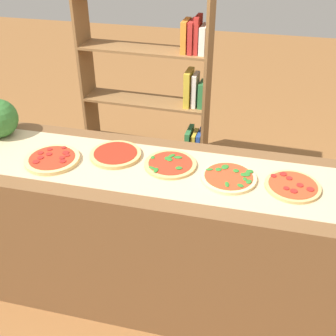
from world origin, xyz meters
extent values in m
plane|color=brown|center=(0.00, 0.00, 0.00)|extent=(12.00, 12.00, 0.00)
cube|color=brown|center=(0.00, 0.00, 0.45)|extent=(2.37, 0.64, 0.90)
cube|color=tan|center=(0.00, 0.00, 0.90)|extent=(2.23, 0.46, 0.00)
cylinder|color=#DBB26B|center=(-0.62, -0.05, 0.92)|extent=(0.29, 0.29, 0.02)
cylinder|color=red|center=(-0.62, -0.05, 0.93)|extent=(0.24, 0.24, 0.00)
cylinder|color=maroon|center=(-0.69, -0.03, 0.93)|extent=(0.03, 0.03, 0.00)
cylinder|color=maroon|center=(-0.54, -0.08, 0.93)|extent=(0.03, 0.03, 0.00)
cylinder|color=maroon|center=(-0.60, 0.05, 0.93)|extent=(0.03, 0.03, 0.00)
cylinder|color=maroon|center=(-0.67, -0.11, 0.93)|extent=(0.04, 0.04, 0.00)
cylinder|color=maroon|center=(-0.64, -0.03, 0.93)|extent=(0.03, 0.03, 0.00)
cylinder|color=maroon|center=(-0.54, -0.02, 0.93)|extent=(0.03, 0.03, 0.00)
cylinder|color=maroon|center=(-0.67, -0.07, 0.93)|extent=(0.03, 0.03, 0.00)
cylinder|color=maroon|center=(-0.66, 0.02, 0.93)|extent=(0.03, 0.03, 0.00)
cylinder|color=maroon|center=(-0.56, -0.05, 0.93)|extent=(0.03, 0.03, 0.00)
cylinder|color=maroon|center=(-0.56, 0.01, 0.93)|extent=(0.04, 0.04, 0.00)
cylinder|color=tan|center=(-0.31, 0.07, 0.92)|extent=(0.27, 0.27, 0.02)
cylinder|color=#AD2314|center=(-0.31, 0.07, 0.93)|extent=(0.23, 0.23, 0.00)
cylinder|color=tan|center=(0.00, 0.05, 0.91)|extent=(0.27, 0.27, 0.02)
cylinder|color=red|center=(0.00, 0.05, 0.92)|extent=(0.23, 0.23, 0.00)
ellipsoid|color=#286B23|center=(-0.01, 0.12, 0.93)|extent=(0.05, 0.05, 0.00)
ellipsoid|color=#286B23|center=(0.05, 0.01, 0.93)|extent=(0.05, 0.04, 0.00)
ellipsoid|color=#286B23|center=(-0.02, 0.09, 0.93)|extent=(0.03, 0.04, 0.00)
ellipsoid|color=#286B23|center=(-0.10, 0.08, 0.93)|extent=(0.02, 0.03, 0.00)
ellipsoid|color=#286B23|center=(-0.01, 0.08, 0.93)|extent=(0.05, 0.05, 0.00)
ellipsoid|color=#286B23|center=(-0.08, -0.02, 0.93)|extent=(0.05, 0.04, 0.00)
ellipsoid|color=#286B23|center=(-0.05, -0.04, 0.93)|extent=(0.02, 0.04, 0.00)
ellipsoid|color=#286B23|center=(0.03, 0.11, 0.93)|extent=(0.05, 0.04, 0.00)
cylinder|color=#E5C17F|center=(0.31, 0.00, 0.91)|extent=(0.28, 0.28, 0.02)
cylinder|color=red|center=(0.31, 0.00, 0.92)|extent=(0.24, 0.24, 0.00)
ellipsoid|color=#286B23|center=(0.31, -0.08, 0.93)|extent=(0.03, 0.05, 0.00)
ellipsoid|color=#286B23|center=(0.21, 0.03, 0.93)|extent=(0.04, 0.03, 0.00)
ellipsoid|color=#286B23|center=(0.39, 0.03, 0.93)|extent=(0.04, 0.04, 0.00)
ellipsoid|color=#286B23|center=(0.37, -0.07, 0.93)|extent=(0.04, 0.04, 0.00)
ellipsoid|color=#286B23|center=(0.28, 0.07, 0.93)|extent=(0.05, 0.06, 0.00)
ellipsoid|color=#286B23|center=(0.39, -0.01, 0.93)|extent=(0.03, 0.03, 0.00)
ellipsoid|color=#286B23|center=(0.34, 0.05, 0.93)|extent=(0.04, 0.04, 0.00)
ellipsoid|color=#286B23|center=(0.40, 0.06, 0.93)|extent=(0.05, 0.05, 0.00)
ellipsoid|color=#286B23|center=(0.41, -0.03, 0.93)|extent=(0.03, 0.04, 0.00)
ellipsoid|color=#286B23|center=(0.38, 0.02, 0.93)|extent=(0.04, 0.04, 0.00)
ellipsoid|color=#286B23|center=(0.25, 0.04, 0.93)|extent=(0.04, 0.04, 0.00)
cylinder|color=tan|center=(0.62, 0.00, 0.91)|extent=(0.27, 0.27, 0.02)
cylinder|color=red|center=(0.62, 0.00, 0.92)|extent=(0.23, 0.23, 0.00)
cylinder|color=maroon|center=(0.52, 0.05, 0.93)|extent=(0.03, 0.03, 0.00)
cylinder|color=maroon|center=(0.69, -0.02, 0.93)|extent=(0.04, 0.04, 0.00)
cylinder|color=maroon|center=(0.57, 0.08, 0.93)|extent=(0.04, 0.04, 0.00)
cylinder|color=maroon|center=(0.58, -0.04, 0.93)|extent=(0.03, 0.03, 0.00)
cylinder|color=maroon|center=(0.65, 0.00, 0.93)|extent=(0.03, 0.03, 0.00)
cylinder|color=maroon|center=(0.60, 0.05, 0.93)|extent=(0.03, 0.03, 0.00)
cylinder|color=maroon|center=(0.62, -0.06, 0.93)|extent=(0.03, 0.03, 0.00)
cube|color=brown|center=(0.03, 1.04, 0.79)|extent=(0.03, 0.24, 1.58)
cube|color=brown|center=(-0.89, 1.07, 0.79)|extent=(0.03, 0.24, 1.58)
cube|color=brown|center=(-0.43, 1.05, 0.01)|extent=(0.91, 0.26, 0.02)
cube|color=gold|center=(0.00, 1.04, 0.11)|extent=(0.04, 0.19, 0.18)
cube|color=orange|center=(-0.04, 1.04, 0.10)|extent=(0.04, 0.18, 0.17)
cube|color=#2D753D|center=(-0.08, 1.04, 0.14)|extent=(0.04, 0.17, 0.25)
cube|color=silver|center=(-0.13, 1.05, 0.10)|extent=(0.05, 0.19, 0.17)
cube|color=gold|center=(-0.17, 1.05, 0.10)|extent=(0.04, 0.18, 0.16)
cube|color=silver|center=(-0.21, 1.05, 0.11)|extent=(0.04, 0.19, 0.19)
cube|color=#234799|center=(-0.25, 1.05, 0.14)|extent=(0.04, 0.17, 0.25)
cube|color=brown|center=(-0.43, 1.05, 0.40)|extent=(0.91, 0.26, 0.02)
cube|color=#234799|center=(0.00, 1.04, 0.50)|extent=(0.04, 0.18, 0.18)
cube|color=gold|center=(-0.04, 1.04, 0.49)|extent=(0.04, 0.15, 0.16)
cube|color=#2D753D|center=(-0.08, 1.04, 0.50)|extent=(0.04, 0.19, 0.19)
cube|color=brown|center=(-0.43, 1.05, 0.79)|extent=(0.91, 0.26, 0.02)
cube|color=#2D753D|center=(0.00, 1.04, 0.89)|extent=(0.04, 0.13, 0.18)
cube|color=silver|center=(-0.05, 1.04, 0.92)|extent=(0.04, 0.14, 0.24)
cube|color=gold|center=(-0.10, 1.04, 0.93)|extent=(0.05, 0.17, 0.26)
cube|color=brown|center=(-0.43, 1.05, 1.18)|extent=(0.91, 0.26, 0.02)
cube|color=silver|center=(-0.01, 1.04, 1.28)|extent=(0.05, 0.16, 0.18)
cube|color=#B22823|center=(-0.05, 1.04, 1.31)|extent=(0.04, 0.15, 0.24)
cube|color=#B22823|center=(-0.08, 1.04, 1.29)|extent=(0.04, 0.17, 0.21)
cube|color=orange|center=(-0.13, 1.05, 1.29)|extent=(0.04, 0.16, 0.21)
camera|label=1|loc=(0.41, -1.71, 2.08)|focal=44.46mm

